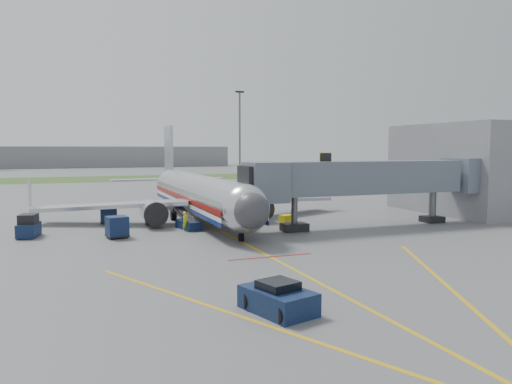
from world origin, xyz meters
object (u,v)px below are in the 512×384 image
object	(u,v)px
pushback_tug	(278,299)
ramp_worker	(185,221)
baggage_tug	(29,227)
belt_loader	(188,224)
airliner	(199,194)

from	to	relation	value
pushback_tug	ramp_worker	distance (m)	22.87
pushback_tug	baggage_tug	xyz separation A→B (m)	(-11.68, 24.64, 0.25)
pushback_tug	belt_loader	world-z (taller)	belt_loader
baggage_tug	pushback_tug	bearing A→B (deg)	-64.63
belt_loader	baggage_tug	bearing A→B (deg)	176.78
baggage_tug	belt_loader	bearing A→B (deg)	-3.22
belt_loader	ramp_worker	distance (m)	1.24
belt_loader	ramp_worker	bearing A→B (deg)	-114.99
airliner	pushback_tug	bearing A→B (deg)	-97.66
pushback_tug	ramp_worker	bearing A→B (deg)	87.49
baggage_tug	ramp_worker	world-z (taller)	baggage_tug
baggage_tug	ramp_worker	bearing A→B (deg)	-8.07
baggage_tug	belt_loader	world-z (taller)	baggage_tug
airliner	baggage_tug	bearing A→B (deg)	-161.88
baggage_tug	belt_loader	distance (m)	13.20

